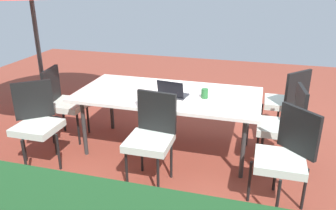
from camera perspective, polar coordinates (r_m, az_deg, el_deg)
The scene contains 10 objects.
ground_plane at distance 4.46m, azimuth -0.00°, elevation -7.53°, with size 10.00×10.00×0.02m, color brown.
dining_table at distance 4.16m, azimuth -0.00°, elevation 1.38°, with size 2.22×1.09×0.77m.
chair_east at distance 4.75m, azimuth -17.06°, elevation 0.80°, with size 0.49×0.48×0.98m.
chair_northeast at distance 4.21m, azimuth -21.15°, elevation -2.42°, with size 0.58×0.58×0.98m.
chair_north at distance 3.60m, azimuth -2.80°, elevation -4.94°, with size 0.47×0.48×0.98m.
chair_southwest at distance 4.82m, azimuth 19.19°, elevation 0.82°, with size 0.59×0.59×0.98m.
chair_west at distance 4.08m, azimuth 18.86°, elevation -2.88°, with size 0.49×0.48×0.98m.
chair_northwest at distance 3.42m, azimuth 19.01°, elevation -7.77°, with size 0.59×0.59×0.98m.
laptop at distance 4.00m, azimuth 0.77°, elevation 2.01°, with size 0.35×0.29×0.21m.
cup at distance 3.99m, azimuth 6.15°, elevation 1.93°, with size 0.08×0.08×0.11m, color #286B33.
Camera 1 is at (-1.07, 3.75, 2.15)m, focal length 36.44 mm.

